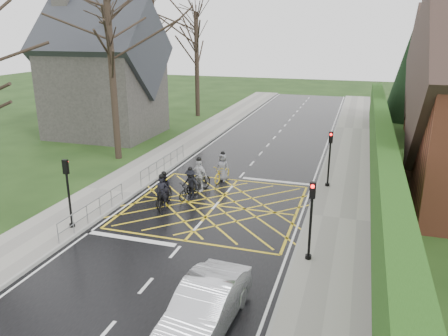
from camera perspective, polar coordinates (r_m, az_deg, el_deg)
The scene contains 22 objects.
ground at distance 21.85m, azimuth -1.11°, elevation -4.93°, with size 120.00×120.00×0.00m, color black.
road at distance 21.84m, azimuth -1.11°, elevation -4.92°, with size 9.00×80.00×0.01m, color black.
sidewalk_right at distance 20.84m, azimuth 14.83°, elevation -6.48°, with size 3.00×80.00×0.15m, color gray.
sidewalk_left at distance 24.28m, azimuth -14.68°, elevation -2.97°, with size 3.00×80.00×0.15m, color gray.
stone_wall at distance 26.39m, azimuth 19.42°, elevation -1.12°, with size 0.50×38.00×0.70m, color slate.
hedge at distance 25.91m, azimuth 19.81°, elevation 2.55°, with size 0.90×38.00×2.80m, color #1B3C10.
conifer at distance 45.43m, azimuth 23.40°, elevation 11.96°, with size 4.60×4.60×10.00m.
church at distance 37.15m, azimuth -15.50°, elevation 11.69°, with size 8.80×7.80×11.00m.
tree_near at distance 29.49m, azimuth -14.72°, elevation 16.18°, with size 9.24×9.24×11.44m.
tree_mid at distance 36.98m, azimuth -9.39°, elevation 17.81°, with size 10.08×10.08×12.48m.
tree_far at distance 44.04m, azimuth -3.62°, elevation 16.06°, with size 8.40×8.40×10.40m.
railing_south at distance 20.62m, azimuth -16.72°, elevation -4.79°, with size 0.05×5.04×1.03m.
railing_north at distance 26.75m, azimuth -7.85°, elevation 0.97°, with size 0.05×6.04×1.03m.
traffic_light_ne at distance 24.29m, azimuth 13.58°, elevation 1.07°, with size 0.24×0.31×3.21m.
traffic_light_se at distance 16.41m, azimuth 11.24°, elevation -6.92°, with size 0.24×0.31×3.21m.
traffic_light_sw at distance 19.81m, azimuth -19.61°, elevation -3.27°, with size 0.24×0.31×3.21m.
cyclist_rear at distance 21.63m, azimuth -8.19°, elevation -3.76°, with size 1.18×1.87×1.72m.
cyclist_back at distance 21.93m, azimuth -7.83°, elevation -3.15°, with size 0.79×1.76×1.75m.
cyclist_mid at distance 22.70m, azimuth -4.46°, elevation -2.43°, with size 1.10×1.82×1.67m.
cyclist_front at distance 23.49m, azimuth -3.31°, elevation -1.44°, with size 1.19×2.01×1.95m.
cyclist_lead at distance 25.14m, azimuth -0.21°, elevation -0.36°, with size 0.90×1.89×1.77m.
car at distance 13.28m, azimuth -2.50°, elevation -17.65°, with size 1.52×4.36×1.44m, color #B9BAC1.
Camera 1 is at (6.47, -19.11, 8.39)m, focal length 35.00 mm.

